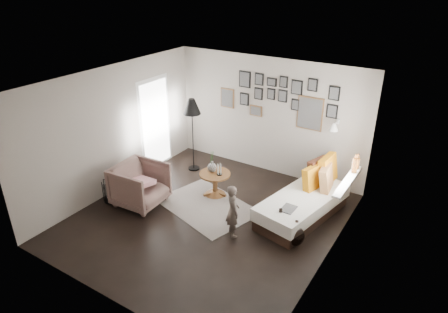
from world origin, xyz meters
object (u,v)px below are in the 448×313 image
Objects in this scene: vase at (212,166)px; child at (233,211)px; armchair at (140,185)px; floor_lamp at (192,109)px; demijohn_small at (295,236)px; daybed at (304,201)px; pedestal_table at (215,185)px; magazine_basket at (112,191)px; demijohn_large at (280,225)px.

child is (1.09, -0.99, -0.15)m from vase.
armchair is at bearing 43.83° from child.
vase is at bearing -35.09° from floor_lamp.
child is at bearing -162.79° from demijohn_small.
pedestal_table is at bearing -160.05° from daybed.
daybed reaches higher than child.
magazine_basket is at bearing -140.12° from vase.
child is (1.01, -0.97, 0.26)m from pedestal_table.
demijohn_large is at bearing 161.08° from demijohn_small.
vase is 0.95× the size of demijohn_small.
magazine_basket is (-0.57, -2.00, -1.25)m from floor_lamp.
armchair is at bearing -131.85° from vase.
daybed is at bearing 7.78° from vase.
floor_lamp is 2.42m from magazine_basket.
floor_lamp reaches higher than vase.
armchair is 0.54× the size of floor_lamp.
child is at bearing -39.07° from floor_lamp.
daybed is 0.83m from demijohn_large.
pedestal_table is 0.37× the size of floor_lamp.
vase is 1.05× the size of magazine_basket.
pedestal_table is 1.47× the size of magazine_basket.
child is (2.65, 0.31, 0.28)m from magazine_basket.
floor_lamp is 3.57× the size of demijohn_small.
magazine_basket is (-3.47, -1.56, -0.09)m from daybed.
child is at bearing -111.89° from daybed.
vase is at bearing -45.33° from armchair.
demijohn_small is (3.12, -1.36, -1.28)m from floor_lamp.
demijohn_large is 0.53× the size of child.
pedestal_table is 1.51m from armchair.
daybed is 2.19× the size of child.
armchair is at bearing -168.99° from demijohn_large.
floor_lamp is at bearing 74.00° from magazine_basket.
demijohn_small is at bearing -17.56° from pedestal_table.
floor_lamp reaches higher than daybed.
daybed is 4.11× the size of demijohn_large.
child reaches higher than armchair.
demijohn_large is (3.34, 0.75, -0.01)m from magazine_basket.
daybed reaches higher than vase.
daybed is at bearing -68.43° from armchair.
daybed is 1.51m from child.
daybed is at bearing 8.73° from pedestal_table.
pedestal_table is 1.40× the size of vase.
vase reaches higher than demijohn_large.
magazine_basket is 3.43m from demijohn_large.
demijohn_small is at bearing -121.54° from child.
magazine_basket is 0.83× the size of demijohn_large.
pedestal_table is 1.22× the size of demijohn_large.
magazine_basket is at bearing -106.00° from floor_lamp.
child is at bearing 6.67° from magazine_basket.
pedestal_table is 0.65× the size of child.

